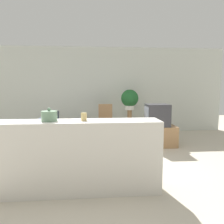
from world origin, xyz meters
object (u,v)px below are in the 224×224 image
at_px(wooden_chair, 106,120).
at_px(decorative_bowl, 49,116).
at_px(potted_plant, 130,99).
at_px(couch, 63,138).
at_px(television, 157,115).

height_order(wooden_chair, decorative_bowl, decorative_bowl).
height_order(potted_plant, decorative_bowl, potted_plant).
relative_size(couch, television, 3.26).
bearing_deg(wooden_chair, potted_plant, 15.91).
distance_m(couch, television, 2.32).
bearing_deg(potted_plant, television, -66.47).
xyz_separation_m(television, wooden_chair, (-1.21, 0.93, -0.24)).
distance_m(wooden_chair, potted_plant, 0.95).
bearing_deg(wooden_chair, decorative_bowl, -106.65).
bearing_deg(couch, wooden_chair, 45.67).
distance_m(potted_plant, decorative_bowl, 3.74).
relative_size(television, decorative_bowl, 2.60).
bearing_deg(couch, television, 3.70).
bearing_deg(potted_plant, couch, -144.16).
height_order(television, wooden_chair, television).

